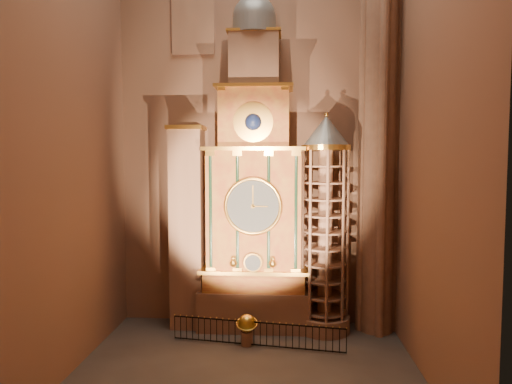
# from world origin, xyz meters

# --- Properties ---
(floor) EXTENTS (14.00, 14.00, 0.00)m
(floor) POSITION_xyz_m (0.00, 0.00, 0.00)
(floor) COLOR #383330
(floor) RESTS_ON ground
(wall_back) EXTENTS (22.00, 0.00, 22.00)m
(wall_back) POSITION_xyz_m (0.00, 6.00, 11.00)
(wall_back) COLOR #8A5C4A
(wall_back) RESTS_ON floor
(wall_left) EXTENTS (0.00, 22.00, 22.00)m
(wall_left) POSITION_xyz_m (-7.00, 0.00, 11.00)
(wall_left) COLOR #8A5C4A
(wall_left) RESTS_ON floor
(wall_right) EXTENTS (0.00, 22.00, 22.00)m
(wall_right) POSITION_xyz_m (7.00, 0.00, 11.00)
(wall_right) COLOR #8A5C4A
(wall_right) RESTS_ON floor
(astronomical_clock) EXTENTS (5.60, 2.41, 16.70)m
(astronomical_clock) POSITION_xyz_m (0.00, 4.96, 6.68)
(astronomical_clock) COLOR #8C634C
(astronomical_clock) RESTS_ON floor
(portrait_tower) EXTENTS (1.80, 1.60, 10.20)m
(portrait_tower) POSITION_xyz_m (-3.40, 4.98, 5.15)
(portrait_tower) COLOR #8C634C
(portrait_tower) RESTS_ON floor
(stair_turret) EXTENTS (2.50, 2.50, 10.80)m
(stair_turret) POSITION_xyz_m (3.50, 4.70, 5.27)
(stair_turret) COLOR #8C634C
(stair_turret) RESTS_ON floor
(gothic_pier) EXTENTS (2.04, 2.04, 22.00)m
(gothic_pier) POSITION_xyz_m (6.10, 5.00, 11.00)
(gothic_pier) COLOR #8C634C
(gothic_pier) RESTS_ON floor
(stained_glass_window) EXTENTS (2.20, 0.14, 5.20)m
(stained_glass_window) POSITION_xyz_m (-3.20, 5.92, 16.50)
(stained_glass_window) COLOR navy
(stained_glass_window) RESTS_ON wall_back
(celestial_globe) EXTENTS (0.99, 0.93, 1.44)m
(celestial_globe) POSITION_xyz_m (-0.20, 2.73, 0.86)
(celestial_globe) COLOR #8C634C
(celestial_globe) RESTS_ON floor
(iron_railing) EXTENTS (7.90, 1.25, 1.11)m
(iron_railing) POSITION_xyz_m (0.28, 2.55, 0.60)
(iron_railing) COLOR black
(iron_railing) RESTS_ON floor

